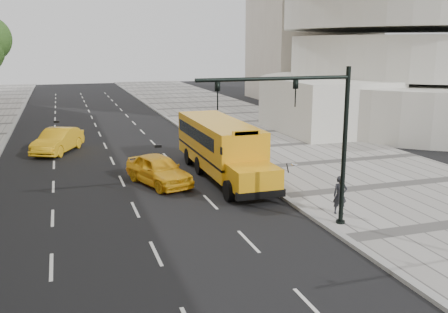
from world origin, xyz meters
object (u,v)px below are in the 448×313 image
object	(u,v)px
taxi_near	(159,170)
pedestrian	(340,195)
school_bus	(220,143)
taxi_far	(58,141)
traffic_signal	(313,129)

from	to	relation	value
taxi_near	pedestrian	world-z (taller)	pedestrian
school_bus	taxi_far	size ratio (longest dim) A/B	2.33
school_bus	traffic_signal	world-z (taller)	traffic_signal
taxi_near	taxi_far	size ratio (longest dim) A/B	0.94
school_bus	taxi_near	size ratio (longest dim) A/B	2.48
school_bus	traffic_signal	xyz separation A→B (m)	(0.69, -9.46, 2.33)
taxi_near	pedestrian	bearing A→B (deg)	-67.85
taxi_far	traffic_signal	size ratio (longest dim) A/B	0.78
taxi_far	traffic_signal	distance (m)	20.84
taxi_far	traffic_signal	world-z (taller)	traffic_signal
school_bus	pedestrian	world-z (taller)	school_bus
pedestrian	traffic_signal	world-z (taller)	traffic_signal
school_bus	traffic_signal	bearing A→B (deg)	-85.82
taxi_near	school_bus	bearing A→B (deg)	-2.77
school_bus	taxi_near	distance (m)	3.97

